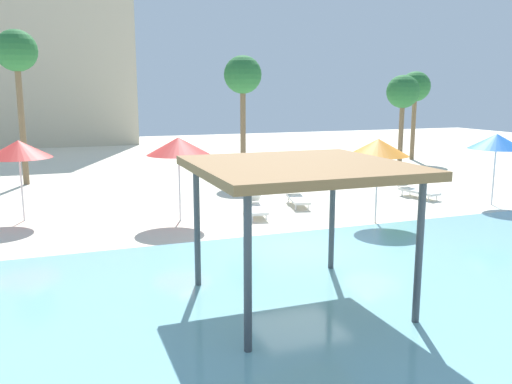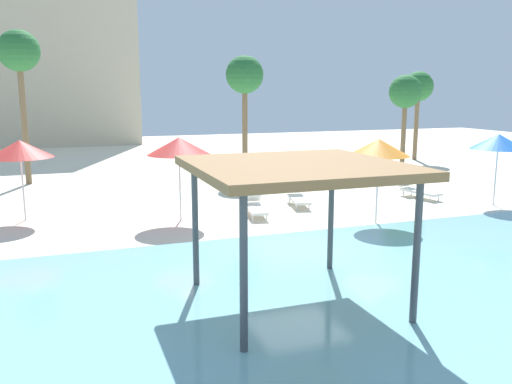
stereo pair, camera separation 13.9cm
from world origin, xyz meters
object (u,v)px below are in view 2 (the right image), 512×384
(palm_tree_0, at_px, (245,78))
(lounge_chair_1, at_px, (255,206))
(beach_umbrella_red_2, at_px, (20,149))
(beach_umbrella_orange_3, at_px, (379,147))
(beach_umbrella_blue_1, at_px, (498,142))
(palm_tree_2, at_px, (405,93))
(shade_pavilion, at_px, (297,172))
(palm_tree_3, at_px, (19,55))
(lounge_chair_2, at_px, (298,197))
(lounge_chair_0, at_px, (418,190))
(beach_umbrella_red_0, at_px, (179,146))
(palm_tree_1, at_px, (418,88))

(palm_tree_0, bearing_deg, lounge_chair_1, -106.32)
(beach_umbrella_red_2, distance_m, beach_umbrella_orange_3, 12.02)
(beach_umbrella_blue_1, height_order, palm_tree_2, palm_tree_2)
(shade_pavilion, distance_m, palm_tree_2, 22.21)
(shade_pavilion, distance_m, palm_tree_3, 19.09)
(beach_umbrella_blue_1, height_order, lounge_chair_2, beach_umbrella_blue_1)
(beach_umbrella_red_2, bearing_deg, beach_umbrella_blue_1, -11.64)
(shade_pavilion, height_order, lounge_chair_2, shade_pavilion)
(lounge_chair_0, bearing_deg, beach_umbrella_red_0, -97.02)
(palm_tree_3, bearing_deg, lounge_chair_2, -41.02)
(beach_umbrella_red_0, bearing_deg, palm_tree_3, 118.53)
(beach_umbrella_red_0, bearing_deg, beach_umbrella_red_2, 159.82)
(lounge_chair_2, bearing_deg, lounge_chair_1, -51.48)
(beach_umbrella_red_0, relative_size, lounge_chair_1, 1.45)
(beach_umbrella_orange_3, height_order, lounge_chair_1, beach_umbrella_orange_3)
(palm_tree_0, bearing_deg, shade_pavilion, -105.18)
(beach_umbrella_blue_1, bearing_deg, palm_tree_0, 124.72)
(palm_tree_0, relative_size, palm_tree_1, 1.09)
(lounge_chair_2, distance_m, palm_tree_0, 8.74)
(beach_umbrella_red_0, relative_size, lounge_chair_2, 1.45)
(lounge_chair_2, bearing_deg, beach_umbrella_orange_3, 32.90)
(beach_umbrella_orange_3, relative_size, lounge_chair_2, 1.43)
(palm_tree_3, bearing_deg, beach_umbrella_red_0, -61.47)
(lounge_chair_0, height_order, palm_tree_0, palm_tree_0)
(beach_umbrella_orange_3, bearing_deg, beach_umbrella_red_0, 157.27)
(shade_pavilion, relative_size, palm_tree_1, 0.73)
(lounge_chair_2, distance_m, palm_tree_3, 14.59)
(lounge_chair_1, bearing_deg, beach_umbrella_red_2, -94.51)
(beach_umbrella_red_0, height_order, beach_umbrella_blue_1, beach_umbrella_red_0)
(beach_umbrella_blue_1, xyz_separation_m, palm_tree_1, (5.81, 13.02, 2.08))
(shade_pavilion, bearing_deg, beach_umbrella_red_2, 120.05)
(palm_tree_0, bearing_deg, palm_tree_1, 13.67)
(shade_pavilion, bearing_deg, palm_tree_1, 48.61)
(beach_umbrella_orange_3, bearing_deg, beach_umbrella_blue_1, 8.79)
(beach_umbrella_red_2, xyz_separation_m, palm_tree_2, (20.13, 6.93, 1.79))
(lounge_chair_2, xyz_separation_m, palm_tree_3, (-10.14, 8.82, 5.68))
(beach_umbrella_blue_1, xyz_separation_m, palm_tree_0, (-6.88, 9.93, 2.57))
(beach_umbrella_orange_3, relative_size, lounge_chair_0, 1.44)
(palm_tree_0, xyz_separation_m, palm_tree_2, (9.95, 0.51, -0.80))
(shade_pavilion, relative_size, lounge_chair_0, 2.08)
(beach_umbrella_orange_3, bearing_deg, beach_umbrella_red_2, 158.41)
(beach_umbrella_red_2, bearing_deg, beach_umbrella_orange_3, -21.59)
(palm_tree_1, height_order, palm_tree_3, palm_tree_3)
(beach_umbrella_red_0, xyz_separation_m, beach_umbrella_red_2, (-5.04, 1.85, -0.10))
(lounge_chair_2, bearing_deg, beach_umbrella_red_2, -82.84)
(beach_umbrella_orange_3, distance_m, palm_tree_2, 14.56)
(beach_umbrella_orange_3, bearing_deg, lounge_chair_1, 144.66)
(lounge_chair_2, bearing_deg, palm_tree_1, 141.23)
(beach_umbrella_blue_1, height_order, palm_tree_1, palm_tree_1)
(shade_pavilion, relative_size, beach_umbrella_blue_1, 1.48)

